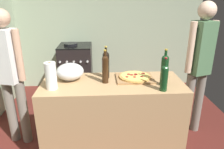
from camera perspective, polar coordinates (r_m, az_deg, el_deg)
ground_plane at (r=3.20m, az=-2.10°, el=-12.93°), size 3.81×3.44×0.02m
kitchen_wall_rear at (r=4.16m, az=-2.82°, el=14.25°), size 3.81×0.10×2.60m
counter at (r=2.42m, az=0.14°, el=-12.02°), size 1.49×0.61×0.90m
cutting_board at (r=2.30m, az=6.15°, el=-1.01°), size 0.40×0.32×0.02m
pizza at (r=2.30m, az=6.18°, el=-0.52°), size 0.34×0.34×0.03m
mixing_bowl at (r=2.30m, az=-11.27°, el=0.77°), size 0.29×0.29×0.18m
paper_towel_roll at (r=2.09m, az=-16.18°, el=-0.36°), size 0.11×0.11×0.27m
wine_bottle_clear at (r=2.29m, az=-1.63°, el=2.95°), size 0.07×0.07×0.35m
wine_bottle_dark at (r=2.14m, az=13.98°, el=1.45°), size 0.07×0.07×0.37m
wine_bottle_amber at (r=2.03m, az=13.94°, el=-0.60°), size 0.07×0.07×0.33m
wine_bottle_green at (r=2.15m, az=-1.84°, el=1.77°), size 0.07×0.07×0.35m
stove at (r=3.98m, az=-9.61°, el=1.36°), size 0.58×0.61×0.97m
person_in_stripes at (r=2.68m, az=-25.79°, el=0.62°), size 0.36×0.24×1.63m
person_in_red at (r=2.79m, az=22.53°, el=3.12°), size 0.38×0.26×1.70m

